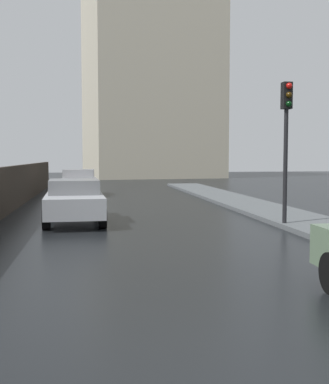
# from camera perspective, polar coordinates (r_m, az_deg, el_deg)

# --- Properties ---
(ground) EXTENTS (120.00, 120.00, 0.00)m
(ground) POSITION_cam_1_polar(r_m,az_deg,el_deg) (4.91, 8.09, -20.46)
(ground) COLOR black
(car_white_near_kerb) EXTENTS (1.95, 3.84, 1.37)m
(car_white_near_kerb) POSITION_cam_1_polar(r_m,az_deg,el_deg) (26.22, -9.93, 1.14)
(car_white_near_kerb) COLOR silver
(car_white_near_kerb) RESTS_ON ground
(car_silver_mid_road) EXTENTS (1.91, 4.30, 1.34)m
(car_silver_mid_road) POSITION_cam_1_polar(r_m,az_deg,el_deg) (15.42, -10.43, -0.96)
(car_silver_mid_road) COLOR #B2B5BA
(car_silver_mid_road) RESTS_ON ground
(traffic_light) EXTENTS (0.26, 0.39, 4.00)m
(traffic_light) POSITION_cam_1_polar(r_m,az_deg,el_deg) (14.42, 13.97, 7.53)
(traffic_light) COLOR black
(traffic_light) RESTS_ON sidewalk_strip
(distant_tower) EXTENTS (13.73, 12.64, 21.99)m
(distant_tower) POSITION_cam_1_polar(r_m,az_deg,el_deg) (50.29, -1.65, 12.86)
(distant_tower) COLOR beige
(distant_tower) RESTS_ON ground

